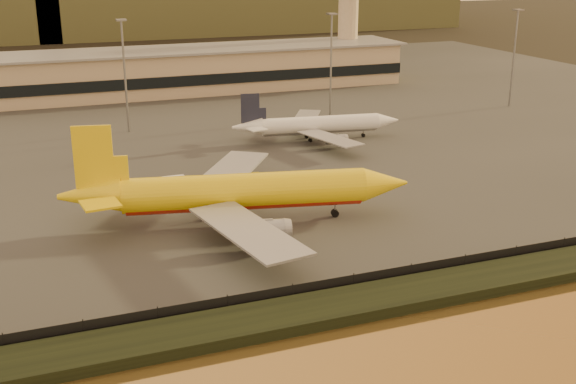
# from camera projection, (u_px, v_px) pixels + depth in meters

# --- Properties ---
(ground) EXTENTS (900.00, 900.00, 0.00)m
(ground) POSITION_uv_depth(u_px,v_px,m) (299.00, 255.00, 99.14)
(ground) COLOR black
(ground) RESTS_ON ground
(embankment) EXTENTS (320.00, 7.00, 1.40)m
(embankment) POSITION_uv_depth(u_px,v_px,m) (353.00, 304.00, 83.88)
(embankment) COLOR black
(embankment) RESTS_ON ground
(tarmac) EXTENTS (320.00, 220.00, 0.20)m
(tarmac) POSITION_uv_depth(u_px,v_px,m) (159.00, 116.00, 183.15)
(tarmac) COLOR #2D2D2D
(tarmac) RESTS_ON ground
(perimeter_fence) EXTENTS (300.00, 0.05, 2.20)m
(perimeter_fence) POSITION_uv_depth(u_px,v_px,m) (339.00, 286.00, 87.23)
(perimeter_fence) COLOR black
(perimeter_fence) RESTS_ON tarmac
(terminal_building) EXTENTS (202.00, 25.00, 12.60)m
(terminal_building) POSITION_uv_depth(u_px,v_px,m) (85.00, 76.00, 203.25)
(terminal_building) COLOR tan
(terminal_building) RESTS_ON tarmac
(control_tower) EXTENTS (11.20, 11.20, 35.50)m
(control_tower) POSITION_uv_depth(u_px,v_px,m) (348.00, 10.00, 232.12)
(control_tower) COLOR tan
(control_tower) RESTS_ON tarmac
(apron_light_masts) EXTENTS (152.20, 12.20, 25.40)m
(apron_light_masts) POSITION_uv_depth(u_px,v_px,m) (237.00, 61.00, 165.65)
(apron_light_masts) COLOR slate
(apron_light_masts) RESTS_ON tarmac
(dhl_cargo_jet) EXTENTS (52.98, 51.03, 15.92)m
(dhl_cargo_jet) POSITION_uv_depth(u_px,v_px,m) (239.00, 193.00, 109.39)
(dhl_cargo_jet) COLOR yellow
(dhl_cargo_jet) RESTS_ON tarmac
(white_narrowbody_jet) EXTENTS (37.95, 36.71, 10.91)m
(white_narrowbody_jet) POSITION_uv_depth(u_px,v_px,m) (317.00, 125.00, 158.35)
(white_narrowbody_jet) COLOR white
(white_narrowbody_jet) RESTS_ON tarmac
(gse_vehicle_yellow) EXTENTS (3.66, 2.05, 1.56)m
(gse_vehicle_yellow) POSITION_uv_depth(u_px,v_px,m) (250.00, 178.00, 129.84)
(gse_vehicle_yellow) COLOR yellow
(gse_vehicle_yellow) RESTS_ON tarmac
(gse_vehicle_white) EXTENTS (4.10, 1.93, 1.82)m
(gse_vehicle_white) POSITION_uv_depth(u_px,v_px,m) (174.00, 182.00, 127.17)
(gse_vehicle_white) COLOR white
(gse_vehicle_white) RESTS_ON tarmac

